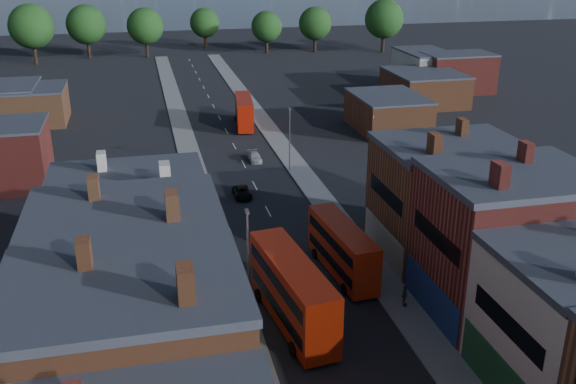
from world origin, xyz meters
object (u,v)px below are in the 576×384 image
bus_2 (244,111)px  ped_3 (405,295)px  car_2 (242,192)px  bus_1 (342,248)px  car_3 (255,157)px  bus_0 (292,291)px

bus_2 → ped_3: bearing=-79.8°
ped_3 → bus_2: bearing=25.5°
car_2 → ped_3: 27.45m
bus_1 → bus_2: size_ratio=0.99×
bus_2 → car_2: size_ratio=2.70×
bus_2 → car_2: bearing=-93.5°
bus_2 → car_3: 17.05m
bus_1 → car_3: 32.00m
car_3 → bus_2: bearing=85.5°
bus_1 → car_3: bearing=88.0°
bus_0 → ped_3: bus_0 is taller
bus_0 → bus_2: (5.64, 55.43, -0.38)m
bus_1 → ped_3: bearing=-69.0°
bus_0 → car_2: bearing=81.7°
bus_0 → car_2: (0.52, 26.32, -2.27)m
car_3 → ped_3: ped_3 is taller
ped_3 → car_2: bearing=40.2°
bus_0 → ped_3: (9.18, 0.28, -1.80)m
car_2 → ped_3: bearing=-71.9°
ped_3 → car_3: bearing=29.2°
bus_0 → car_3: bearing=76.6°
bus_1 → car_3: bus_1 is taller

